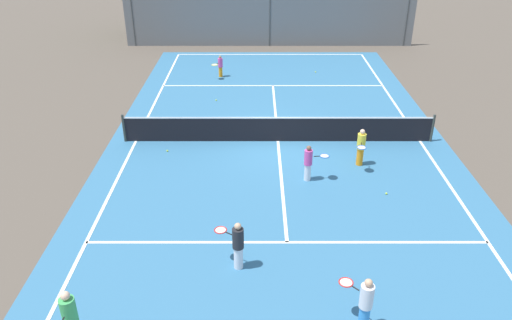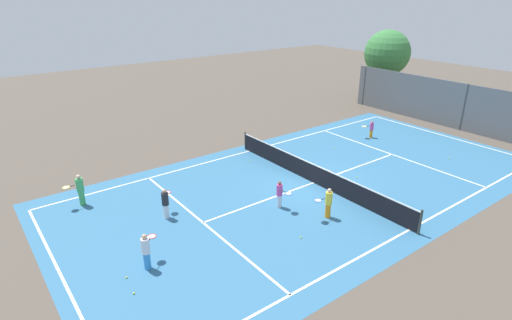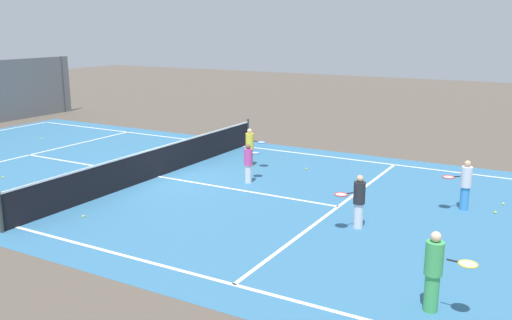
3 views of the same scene
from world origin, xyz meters
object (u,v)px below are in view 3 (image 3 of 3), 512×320
player_3 (250,147)px  tennis_ball_0 (128,162)px  ball_crate (137,167)px  tennis_ball_2 (306,169)px  tennis_ball_1 (42,139)px  player_2 (434,271)px  tennis_ball_3 (495,212)px  player_5 (249,163)px  player_1 (358,201)px  tennis_ball_6 (3,177)px  tennis_ball_4 (83,216)px  tennis_ball_5 (503,204)px  player_4 (465,184)px

player_3 → tennis_ball_0: bearing=114.2°
ball_crate → tennis_ball_2: (3.23, -4.87, -0.15)m
tennis_ball_1 → player_2: bearing=-110.7°
player_2 → tennis_ball_3: bearing=-2.9°
player_5 → tennis_ball_3: bearing=-84.8°
player_1 → player_5: bearing=63.6°
ball_crate → tennis_ball_3: 11.33m
player_3 → tennis_ball_3: player_3 is taller
ball_crate → tennis_ball_0: 1.51m
player_1 → tennis_ball_6: size_ratio=20.58×
player_5 → tennis_ball_2: (2.41, -0.93, -0.63)m
player_3 → tennis_ball_4: size_ratio=20.62×
player_1 → tennis_ball_4: 7.13m
player_1 → tennis_ball_0: bearing=76.8°
tennis_ball_0 → tennis_ball_1: same height
tennis_ball_3 → tennis_ball_5: (0.91, -0.10, 0.00)m
tennis_ball_0 → tennis_ball_1: (1.42, 6.34, 0.00)m
player_2 → player_5: (5.51, 6.97, -0.11)m
tennis_ball_3 → tennis_ball_5: same height
tennis_ball_1 → tennis_ball_5: same height
tennis_ball_3 → tennis_ball_6: same height
player_5 → player_3: bearing=29.0°
tennis_ball_1 → player_4: bearing=-92.8°
tennis_ball_1 → ball_crate: bearing=-106.8°
tennis_ball_0 → tennis_ball_1: bearing=77.4°
player_1 → player_5: 4.94m
tennis_ball_2 → tennis_ball_3: (-1.74, -6.36, 0.00)m
player_5 → tennis_ball_4: 5.48m
player_2 → tennis_ball_5: (7.08, -0.41, -0.74)m
player_4 → tennis_ball_0: size_ratio=21.01×
ball_crate → tennis_ball_1: size_ratio=6.92×
tennis_ball_1 → tennis_ball_6: size_ratio=1.00×
player_1 → tennis_ball_2: bearing=37.3°
tennis_ball_4 → tennis_ball_5: (6.60, -9.47, 0.00)m
ball_crate → tennis_ball_4: 4.60m
tennis_ball_6 → tennis_ball_5: bearing=-70.6°
tennis_ball_0 → tennis_ball_1: 6.50m
player_2 → tennis_ball_6: bearing=82.3°
tennis_ball_1 → tennis_ball_5: size_ratio=1.00×
tennis_ball_4 → player_5: bearing=-22.5°
tennis_ball_6 → tennis_ball_0: bearing=-30.4°
player_3 → player_5: 2.17m
player_3 → player_4: 7.63m
player_4 → tennis_ball_2: bearing=71.8°
tennis_ball_1 → tennis_ball_0: bearing=-102.6°
player_4 → ball_crate: 10.52m
player_4 → tennis_ball_5: player_4 is taller
tennis_ball_1 → tennis_ball_3: same height
tennis_ball_5 → tennis_ball_2: bearing=82.6°
player_3 → player_4: player_4 is taller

